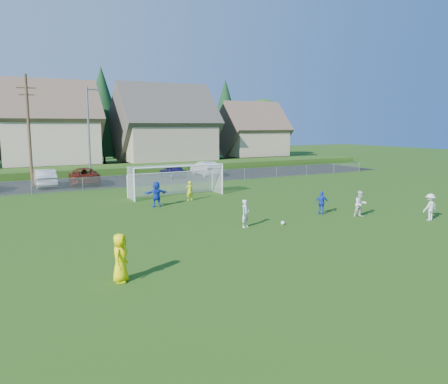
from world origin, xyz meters
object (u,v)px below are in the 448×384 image
Objects in this scene: player_white_b at (360,204)px; player_blue_a at (322,203)px; referee at (120,258)px; goalkeeper at (190,191)px; soccer_ball at (283,223)px; player_blue_b at (156,194)px; player_white_a at (245,214)px; car_b at (45,178)px; car_c at (84,176)px; soccer_goal at (175,175)px; car_f at (205,168)px; car_e at (173,171)px; player_white_c at (430,207)px.

player_white_b is 2.32m from player_blue_a.
goalkeeper is (9.15, 14.41, -0.16)m from referee.
player_blue_b is (-4.37, 8.64, 0.77)m from soccer_ball.
soccer_ball is at bearing -40.31° from player_white_a.
car_b is 3.46m from car_c.
referee is 27.36m from car_b.
referee reaches higher than player_white_a.
soccer_goal is at bearing -85.70° from goalkeeper.
car_f is (16.74, 1.13, -0.02)m from car_b.
player_white_b is (5.40, -0.54, 0.70)m from soccer_ball.
player_blue_a is at bearing 124.62° from car_b.
car_e reaches higher than soccer_ball.
goalkeeper is at bearing -87.30° from soccer_goal.
car_e is (7.22, 15.02, -0.19)m from player_blue_b.
car_b is at bearing 113.54° from soccer_ball.
player_white_a is 1.05× the size of goalkeeper.
car_f is (3.96, 0.24, 0.10)m from car_e.
referee is at bearing 59.20° from goalkeeper.
player_white_a is at bearing 167.09° from soccer_ball.
soccer_ball is at bearing 52.96° from player_blue_a.
car_c reaches higher than goalkeeper.
soccer_goal is at bearing 55.59° from car_f.
goalkeeper is 14.45m from car_e.
car_b is 16.77m from car_f.
player_blue_a is 10.08m from goalkeeper.
player_white_b is 26.22m from car_c.
player_blue_a reaches higher than car_e.
car_e is (12.78, 0.88, -0.12)m from car_b.
player_white_a is at bearing 73.10° from car_e.
soccer_goal is (0.71, 11.82, 0.86)m from player_white_a.
referee is 0.37× the size of car_f.
player_blue_b is at bearing -128.41° from soccer_goal.
player_white_c is (10.47, -3.68, 0.03)m from player_white_a.
soccer_ball is at bearing 78.46° from car_e.
player_blue_b is at bearing 7.73° from referee.
car_f is at bearing 54.49° from soccer_goal.
car_b is at bearing 8.36° from car_c.
referee is 0.37× the size of car_b.
player_blue_b is at bearing 59.65° from car_e.
player_blue_b is 14.35m from car_c.
soccer_ball is at bearing 75.20° from car_f.
car_b is at bearing 138.77° from player_white_b.
player_blue_a is (6.06, 0.73, -0.04)m from player_white_a.
soccer_ball is 0.14× the size of player_white_b.
player_white_a is 0.95× the size of player_white_b.
player_white_b is 0.33× the size of car_b.
soccer_goal is (-6.86, 12.85, 0.82)m from player_white_b.
player_white_a is at bearing 108.38° from car_c.
goalkeeper is (-5.23, 8.62, 0.00)m from player_blue_a.
referee is 18.84m from player_white_c.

